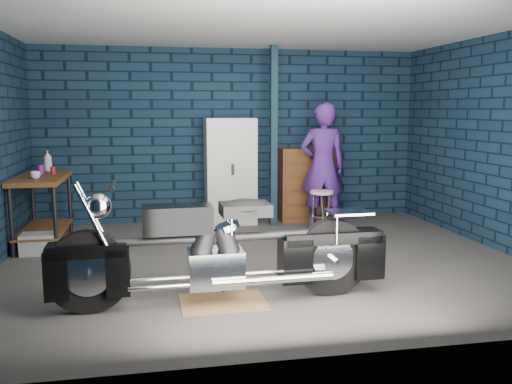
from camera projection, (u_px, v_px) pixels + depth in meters
ground at (264, 261)px, 6.34m from camera, size 6.00×6.00×0.00m
room_walls at (255, 98)px, 6.59m from camera, size 6.02×5.01×2.71m
support_post at (274, 137)px, 8.13m from camera, size 0.10×0.10×2.70m
workbench at (43, 210)px, 7.09m from camera, size 0.60×1.40×0.91m
drip_mat at (223, 302)px, 5.00m from camera, size 0.80×0.60×0.01m
motorcycle at (222, 241)px, 4.91m from camera, size 2.64×0.77×1.16m
person at (323, 166)px, 8.01m from camera, size 0.72×0.51×1.86m
storage_bin at (39, 244)px, 6.66m from camera, size 0.41×0.29×0.26m
locker at (230, 171)px, 8.37m from camera, size 0.76×0.54×1.63m
tool_chest at (306, 184)px, 8.63m from camera, size 0.87×0.48×1.16m
shop_stool at (321, 212)px, 7.79m from camera, size 0.44×0.44×0.61m
cup_a at (35, 175)px, 6.71m from camera, size 0.14×0.14×0.09m
mug_purple at (41, 170)px, 7.17m from camera, size 0.11×0.11×0.12m
mug_red at (53, 170)px, 7.21m from camera, size 0.08×0.08×0.10m
bottle at (48, 160)px, 7.52m from camera, size 0.15×0.15×0.30m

